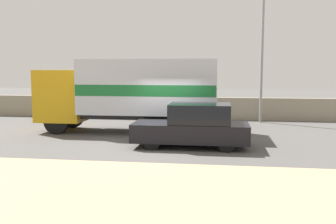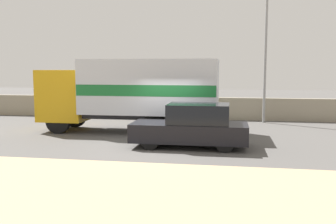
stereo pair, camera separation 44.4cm
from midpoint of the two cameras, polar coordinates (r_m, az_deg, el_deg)
name	(u,v)px [view 2 (the right image)]	position (r m, az deg, el deg)	size (l,w,h in m)	color
ground_plane	(164,146)	(14.13, 0.22, -5.14)	(80.00, 80.00, 0.00)	#514F4C
dirt_shoulder_foreground	(118,196)	(8.69, -6.09, -12.59)	(60.00, 5.93, 0.04)	tan
stone_wall_backdrop	(187,108)	(21.67, 3.56, 0.62)	(60.00, 0.35, 1.26)	gray
street_lamp	(266,43)	(20.69, 15.27, 10.07)	(0.56, 0.28, 7.32)	gray
box_truck	(134,91)	(16.96, -4.40, 3.28)	(8.06, 2.60, 3.28)	gold
car_hatchback	(192,126)	(13.78, 4.64, -2.19)	(4.24, 1.71, 1.61)	black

